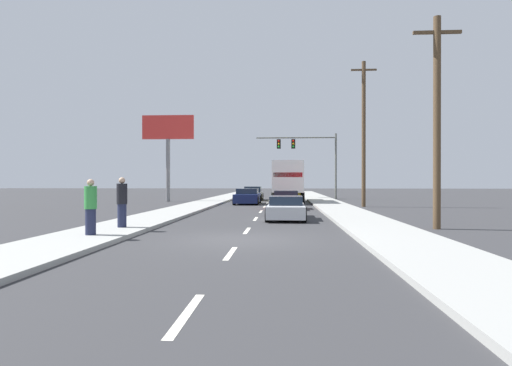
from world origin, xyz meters
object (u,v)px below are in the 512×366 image
(utility_pole_mid, at_px, (364,132))
(pedestrian_near_corner, at_px, (122,202))
(traffic_signal_mast, at_px, (303,149))
(roadside_billboard, at_px, (168,139))
(utility_pole_near, at_px, (437,119))
(car_navy, at_px, (247,197))
(pedestrian_mid_block, at_px, (91,207))
(box_truck, at_px, (288,179))
(car_silver, at_px, (286,208))
(car_gray, at_px, (253,194))
(car_red, at_px, (286,200))

(utility_pole_mid, distance_m, pedestrian_near_corner, 19.96)
(traffic_signal_mast, height_order, roadside_billboard, roadside_billboard)
(utility_pole_near, xyz_separation_m, utility_pole_mid, (-0.12, 14.31, 1.13))
(car_navy, xyz_separation_m, pedestrian_near_corner, (-3.06, -18.73, 0.48))
(utility_pole_near, bearing_deg, pedestrian_mid_block, -162.96)
(box_truck, xyz_separation_m, car_silver, (-0.26, -15.80, -1.47))
(box_truck, bearing_deg, pedestrian_near_corner, -106.51)
(box_truck, bearing_deg, traffic_signal_mast, 79.17)
(pedestrian_near_corner, height_order, pedestrian_mid_block, pedestrian_near_corner)
(traffic_signal_mast, bearing_deg, car_gray, -140.77)
(roadside_billboard, relative_size, pedestrian_near_corner, 4.19)
(box_truck, xyz_separation_m, roadside_billboard, (-10.58, 1.06, 3.58))
(pedestrian_near_corner, bearing_deg, car_silver, 41.89)
(car_red, distance_m, roadside_billboard, 14.62)
(utility_pole_mid, relative_size, roadside_billboard, 1.35)
(car_silver, relative_size, pedestrian_near_corner, 2.58)
(car_navy, distance_m, pedestrian_mid_block, 21.24)
(utility_pole_mid, xyz_separation_m, pedestrian_near_corner, (-11.59, -15.69, -4.25))
(roadside_billboard, bearing_deg, car_red, -41.06)
(roadside_billboard, distance_m, pedestrian_mid_block, 25.29)
(roadside_billboard, bearing_deg, box_truck, -5.73)
(car_silver, bearing_deg, car_red, 89.75)
(car_gray, height_order, car_red, car_gray)
(utility_pole_near, distance_m, roadside_billboard, 26.35)
(car_gray, xyz_separation_m, box_truck, (3.25, -4.49, 1.38))
(utility_pole_near, bearing_deg, box_truck, 105.32)
(traffic_signal_mast, bearing_deg, box_truck, -100.83)
(car_navy, bearing_deg, pedestrian_near_corner, -99.29)
(traffic_signal_mast, distance_m, utility_pole_mid, 14.46)
(car_silver, xyz_separation_m, utility_pole_mid, (5.56, 10.28, 4.79))
(car_red, relative_size, utility_pole_mid, 0.44)
(box_truck, bearing_deg, utility_pole_near, -74.68)
(car_navy, height_order, utility_pole_mid, utility_pole_mid)
(utility_pole_near, bearing_deg, car_red, 115.47)
(car_silver, bearing_deg, pedestrian_mid_block, -128.86)
(pedestrian_near_corner, bearing_deg, car_gray, 83.26)
(roadside_billboard, bearing_deg, utility_pole_near, -52.54)
(car_navy, relative_size, pedestrian_near_corner, 2.27)
(car_red, xyz_separation_m, pedestrian_mid_block, (-6.21, -15.51, 0.47))
(box_truck, distance_m, car_silver, 15.87)
(utility_pole_near, bearing_deg, pedestrian_near_corner, -173.29)
(car_red, bearing_deg, box_truck, 88.40)
(car_navy, bearing_deg, car_gray, 90.24)
(car_red, xyz_separation_m, car_silver, (-0.03, -7.84, -0.02))
(car_red, xyz_separation_m, utility_pole_near, (5.65, -11.87, 3.63))
(car_gray, relative_size, pedestrian_near_corner, 2.29)
(car_silver, distance_m, pedestrian_near_corner, 8.12)
(utility_pole_near, distance_m, pedestrian_mid_block, 12.81)
(box_truck, bearing_deg, utility_pole_mid, -46.12)
(box_truck, distance_m, utility_pole_near, 20.67)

